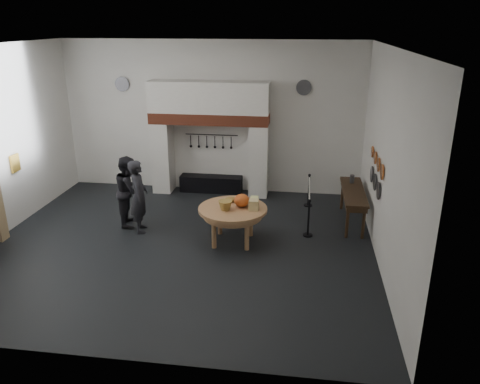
# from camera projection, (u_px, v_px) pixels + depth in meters

# --- Properties ---
(floor) EXTENTS (9.00, 8.00, 0.02)m
(floor) POSITION_uv_depth(u_px,v_px,m) (181.00, 245.00, 11.06)
(floor) COLOR black
(floor) RESTS_ON ground
(ceiling) EXTENTS (9.00, 8.00, 0.02)m
(ceiling) POSITION_uv_depth(u_px,v_px,m) (171.00, 46.00, 9.50)
(ceiling) COLOR silver
(ceiling) RESTS_ON wall_back
(wall_back) EXTENTS (9.00, 0.02, 4.50)m
(wall_back) POSITION_uv_depth(u_px,v_px,m) (212.00, 118.00, 14.00)
(wall_back) COLOR silver
(wall_back) RESTS_ON floor
(wall_front) EXTENTS (9.00, 0.02, 4.50)m
(wall_front) POSITION_uv_depth(u_px,v_px,m) (101.00, 229.00, 6.57)
(wall_front) COLOR silver
(wall_front) RESTS_ON floor
(wall_right) EXTENTS (0.02, 8.00, 4.50)m
(wall_right) POSITION_uv_depth(u_px,v_px,m) (387.00, 161.00, 9.70)
(wall_right) COLOR silver
(wall_right) RESTS_ON floor
(chimney_pier_left) EXTENTS (0.55, 0.70, 2.15)m
(chimney_pier_left) POSITION_uv_depth(u_px,v_px,m) (163.00, 157.00, 14.27)
(chimney_pier_left) COLOR silver
(chimney_pier_left) RESTS_ON floor
(chimney_pier_right) EXTENTS (0.55, 0.70, 2.15)m
(chimney_pier_right) POSITION_uv_depth(u_px,v_px,m) (259.00, 161.00, 13.89)
(chimney_pier_right) COLOR silver
(chimney_pier_right) RESTS_ON floor
(hearth_brick_band) EXTENTS (3.50, 0.72, 0.32)m
(hearth_brick_band) POSITION_uv_depth(u_px,v_px,m) (209.00, 118.00, 13.65)
(hearth_brick_band) COLOR #9E442B
(hearth_brick_band) RESTS_ON chimney_pier_left
(chimney_hood) EXTENTS (3.50, 0.70, 0.90)m
(chimney_hood) POSITION_uv_depth(u_px,v_px,m) (209.00, 97.00, 13.44)
(chimney_hood) COLOR silver
(chimney_hood) RESTS_ON hearth_brick_band
(iron_range) EXTENTS (1.90, 0.45, 0.50)m
(iron_range) POSITION_uv_depth(u_px,v_px,m) (211.00, 184.00, 14.43)
(iron_range) COLOR black
(iron_range) RESTS_ON floor
(utensil_rail) EXTENTS (1.60, 0.02, 0.02)m
(utensil_rail) POSITION_uv_depth(u_px,v_px,m) (211.00, 135.00, 14.10)
(utensil_rail) COLOR black
(utensil_rail) RESTS_ON wall_back
(wall_plaque) EXTENTS (0.05, 0.34, 0.44)m
(wall_plaque) POSITION_uv_depth(u_px,v_px,m) (15.00, 163.00, 11.83)
(wall_plaque) COLOR gold
(wall_plaque) RESTS_ON wall_left
(work_table) EXTENTS (1.86, 1.86, 0.07)m
(work_table) POSITION_uv_depth(u_px,v_px,m) (233.00, 209.00, 10.96)
(work_table) COLOR tan
(work_table) RESTS_ON floor
(pumpkin) EXTENTS (0.36, 0.36, 0.31)m
(pumpkin) POSITION_uv_depth(u_px,v_px,m) (242.00, 200.00, 10.96)
(pumpkin) COLOR #D15E1D
(pumpkin) RESTS_ON work_table
(cheese_block_big) EXTENTS (0.22, 0.22, 0.24)m
(cheese_block_big) POSITION_uv_depth(u_px,v_px,m) (254.00, 205.00, 10.79)
(cheese_block_big) COLOR #D3BD7E
(cheese_block_big) RESTS_ON work_table
(cheese_block_small) EXTENTS (0.18, 0.18, 0.20)m
(cheese_block_small) POSITION_uv_depth(u_px,v_px,m) (254.00, 201.00, 11.08)
(cheese_block_small) COLOR #E1E287
(cheese_block_small) RESTS_ON work_table
(wicker_basket) EXTENTS (0.37, 0.37, 0.22)m
(wicker_basket) POSITION_uv_depth(u_px,v_px,m) (225.00, 205.00, 10.79)
(wicker_basket) COLOR #A7833D
(wicker_basket) RESTS_ON work_table
(bread_loaf) EXTENTS (0.31, 0.18, 0.13)m
(bread_loaf) POSITION_uv_depth(u_px,v_px,m) (231.00, 200.00, 11.26)
(bread_loaf) COLOR #AA793C
(bread_loaf) RESTS_ON work_table
(visitor_near) EXTENTS (0.60, 0.77, 1.84)m
(visitor_near) POSITION_uv_depth(u_px,v_px,m) (139.00, 196.00, 11.51)
(visitor_near) COLOR black
(visitor_near) RESTS_ON floor
(visitor_far) EXTENTS (0.87, 1.02, 1.81)m
(visitor_far) POSITION_uv_depth(u_px,v_px,m) (129.00, 191.00, 11.94)
(visitor_far) COLOR black
(visitor_far) RESTS_ON floor
(side_table) EXTENTS (0.55, 2.20, 0.06)m
(side_table) POSITION_uv_depth(u_px,v_px,m) (354.00, 191.00, 12.00)
(side_table) COLOR #332012
(side_table) RESTS_ON floor
(pewter_jug) EXTENTS (0.12, 0.12, 0.22)m
(pewter_jug) POSITION_uv_depth(u_px,v_px,m) (352.00, 179.00, 12.51)
(pewter_jug) COLOR #4E4E53
(pewter_jug) RESTS_ON side_table
(copper_pan_a) EXTENTS (0.03, 0.34, 0.34)m
(copper_pan_a) POSITION_uv_depth(u_px,v_px,m) (382.00, 172.00, 9.99)
(copper_pan_a) COLOR #C6662D
(copper_pan_a) RESTS_ON wall_right
(copper_pan_b) EXTENTS (0.03, 0.32, 0.32)m
(copper_pan_b) POSITION_uv_depth(u_px,v_px,m) (378.00, 165.00, 10.51)
(copper_pan_b) COLOR #C6662D
(copper_pan_b) RESTS_ON wall_right
(copper_pan_c) EXTENTS (0.03, 0.30, 0.30)m
(copper_pan_c) POSITION_uv_depth(u_px,v_px,m) (375.00, 158.00, 11.02)
(copper_pan_c) COLOR #C6662D
(copper_pan_c) RESTS_ON wall_right
(copper_pan_d) EXTENTS (0.03, 0.28, 0.28)m
(copper_pan_d) POSITION_uv_depth(u_px,v_px,m) (372.00, 152.00, 11.53)
(copper_pan_d) COLOR #C6662D
(copper_pan_d) RESTS_ON wall_right
(pewter_plate_left) EXTENTS (0.03, 0.40, 0.40)m
(pewter_plate_left) POSITION_uv_depth(u_px,v_px,m) (378.00, 191.00, 10.35)
(pewter_plate_left) COLOR #4C4C51
(pewter_plate_left) RESTS_ON wall_right
(pewter_plate_mid) EXTENTS (0.03, 0.40, 0.40)m
(pewter_plate_mid) POSITION_uv_depth(u_px,v_px,m) (375.00, 182.00, 10.91)
(pewter_plate_mid) COLOR #4C4C51
(pewter_plate_mid) RESTS_ON wall_right
(pewter_plate_right) EXTENTS (0.03, 0.40, 0.40)m
(pewter_plate_right) POSITION_uv_depth(u_px,v_px,m) (372.00, 174.00, 11.47)
(pewter_plate_right) COLOR #4C4C51
(pewter_plate_right) RESTS_ON wall_right
(pewter_plate_back_left) EXTENTS (0.44, 0.03, 0.44)m
(pewter_plate_back_left) POSITION_uv_depth(u_px,v_px,m) (122.00, 84.00, 13.98)
(pewter_plate_back_left) COLOR #4C4C51
(pewter_plate_back_left) RESTS_ON wall_back
(pewter_plate_back_right) EXTENTS (0.44, 0.03, 0.44)m
(pewter_plate_back_right) POSITION_uv_depth(u_px,v_px,m) (304.00, 88.00, 13.28)
(pewter_plate_back_right) COLOR #4C4C51
(pewter_plate_back_right) RESTS_ON wall_back
(barrier_post_near) EXTENTS (0.05, 0.05, 0.90)m
(barrier_post_near) POSITION_uv_depth(u_px,v_px,m) (309.00, 219.00, 11.39)
(barrier_post_near) COLOR black
(barrier_post_near) RESTS_ON floor
(barrier_post_far) EXTENTS (0.05, 0.05, 0.90)m
(barrier_post_far) POSITION_uv_depth(u_px,v_px,m) (309.00, 191.00, 13.25)
(barrier_post_far) COLOR black
(barrier_post_far) RESTS_ON floor
(barrier_rope) EXTENTS (0.04, 2.00, 0.04)m
(barrier_rope) POSITION_uv_depth(u_px,v_px,m) (309.00, 190.00, 12.18)
(barrier_rope) COLOR silver
(barrier_rope) RESTS_ON barrier_post_near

